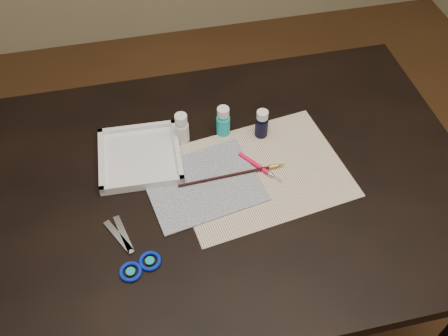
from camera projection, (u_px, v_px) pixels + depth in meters
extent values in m
cube|color=#422614|center=(224.00, 306.00, 1.87)|extent=(3.50, 3.50, 0.02)
cube|color=black|center=(224.00, 254.00, 1.58)|extent=(1.30, 0.90, 0.75)
cube|color=silver|center=(260.00, 172.00, 1.30)|extent=(0.48, 0.39, 0.00)
cube|color=#121A3F|center=(203.00, 184.00, 1.27)|extent=(0.31, 0.27, 0.00)
cylinder|color=silver|center=(182.00, 128.00, 1.34)|extent=(0.05, 0.05, 0.09)
cylinder|color=#18B9CA|center=(223.00, 121.00, 1.36)|extent=(0.04, 0.04, 0.09)
cylinder|color=black|center=(262.00, 124.00, 1.36)|extent=(0.05, 0.05, 0.09)
cube|color=white|center=(140.00, 156.00, 1.32)|extent=(0.22, 0.22, 0.03)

